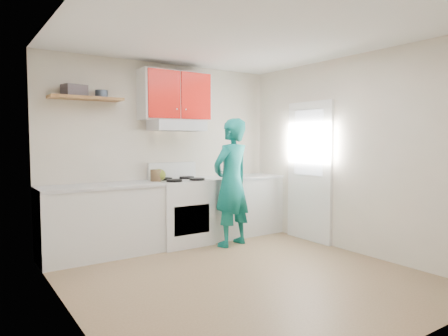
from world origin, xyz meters
TOP-DOWN VIEW (x-y plane):
  - floor at (0.00, 0.00)m, footprint 3.80×3.80m
  - ceiling at (0.00, 0.00)m, footprint 3.60×3.80m
  - back_wall at (0.00, 1.90)m, footprint 3.60×0.04m
  - front_wall at (0.00, -1.90)m, footprint 3.60×0.04m
  - left_wall at (-1.80, 0.00)m, footprint 0.04×3.80m
  - right_wall at (1.80, 0.00)m, footprint 0.04×3.80m
  - door at (1.78, 0.70)m, footprint 0.05×0.85m
  - door_glass at (1.75, 0.70)m, footprint 0.01×0.55m
  - counter_left at (-1.04, 1.60)m, footprint 1.52×0.60m
  - counter_right at (1.14, 1.60)m, footprint 1.32×0.60m
  - stove at (0.10, 1.57)m, footprint 0.76×0.65m
  - range_hood at (0.10, 1.68)m, footprint 0.76×0.44m
  - upper_cabinets at (0.10, 1.73)m, footprint 1.02×0.33m
  - shelf at (-1.15, 1.75)m, footprint 0.90×0.30m
  - books at (-1.29, 1.75)m, footprint 0.31×0.26m
  - tin at (-0.95, 1.76)m, footprint 0.19×0.19m
  - kettle at (-0.21, 1.64)m, footprint 0.21×0.21m
  - crock at (-0.27, 1.61)m, footprint 0.17×0.17m
  - cutting_board at (1.05, 1.54)m, footprint 0.33×0.25m
  - silicone_mat at (1.53, 1.64)m, footprint 0.33×0.29m
  - person at (0.65, 1.10)m, footprint 0.74×0.57m

SIDE VIEW (x-z plane):
  - floor at x=0.00m, z-range 0.00..0.00m
  - counter_left at x=-1.04m, z-range 0.00..0.90m
  - counter_right at x=1.14m, z-range 0.00..0.90m
  - stove at x=0.10m, z-range 0.00..0.92m
  - person at x=0.65m, z-range 0.00..1.79m
  - silicone_mat at x=1.53m, z-range 0.90..0.91m
  - cutting_board at x=1.05m, z-range 0.90..0.92m
  - crock at x=-0.27m, z-range 0.90..1.08m
  - kettle at x=-0.21m, z-range 0.92..1.09m
  - door at x=1.78m, z-range 0.00..2.05m
  - back_wall at x=0.00m, z-range 0.00..2.60m
  - front_wall at x=0.00m, z-range 0.00..2.60m
  - left_wall at x=-1.80m, z-range 0.00..2.60m
  - right_wall at x=1.80m, z-range 0.00..2.60m
  - door_glass at x=1.75m, z-range 0.98..1.92m
  - range_hood at x=0.10m, z-range 1.62..1.77m
  - shelf at x=-1.15m, z-range 2.00..2.04m
  - tin at x=-0.95m, z-range 2.04..2.14m
  - books at x=-1.29m, z-range 2.04..2.18m
  - upper_cabinets at x=0.10m, z-range 1.77..2.47m
  - ceiling at x=0.00m, z-range 2.58..2.62m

